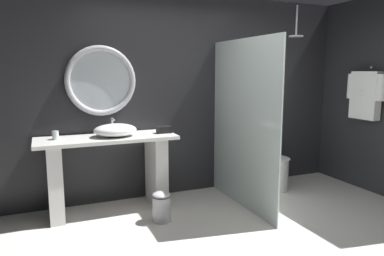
% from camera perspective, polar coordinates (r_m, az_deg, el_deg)
% --- Properties ---
extents(ground_plane, '(5.76, 5.76, 0.00)m').
position_cam_1_polar(ground_plane, '(3.52, 11.24, -18.81)').
color(ground_plane, silver).
extents(back_wall_panel, '(4.80, 0.10, 2.60)m').
position_cam_1_polar(back_wall_panel, '(4.81, -1.00, 5.11)').
color(back_wall_panel, '#232326').
rests_on(back_wall_panel, ground_plane).
extents(vanity_counter, '(1.57, 0.57, 0.89)m').
position_cam_1_polar(vanity_counter, '(4.31, -13.17, -6.13)').
color(vanity_counter, silver).
rests_on(vanity_counter, ground_plane).
extents(vessel_sink, '(0.49, 0.40, 0.19)m').
position_cam_1_polar(vessel_sink, '(4.21, -12.08, -0.33)').
color(vessel_sink, white).
rests_on(vessel_sink, vanity_counter).
extents(tumbler_cup, '(0.07, 0.07, 0.10)m').
position_cam_1_polar(tumbler_cup, '(4.21, -20.83, -1.08)').
color(tumbler_cup, silver).
rests_on(tumbler_cup, vanity_counter).
extents(tissue_box, '(0.17, 0.11, 0.08)m').
position_cam_1_polar(tissue_box, '(4.36, -4.45, -0.27)').
color(tissue_box, black).
rests_on(tissue_box, vanity_counter).
extents(round_wall_mirror, '(0.83, 0.07, 0.83)m').
position_cam_1_polar(round_wall_mirror, '(4.42, -14.22, 7.25)').
color(round_wall_mirror, '#B7B7BC').
extents(shower_glass_panel, '(0.02, 1.49, 2.00)m').
position_cam_1_polar(shower_glass_panel, '(4.32, 8.08, 0.56)').
color(shower_glass_panel, silver).
rests_on(shower_glass_panel, ground_plane).
extents(rain_shower_head, '(0.19, 0.19, 0.42)m').
position_cam_1_polar(rain_shower_head, '(5.22, 16.17, 14.32)').
color(rain_shower_head, '#B7B7BC').
extents(hanging_bathrobe, '(0.20, 0.59, 0.70)m').
position_cam_1_polar(hanging_bathrobe, '(5.33, 25.79, 4.99)').
color(hanging_bathrobe, '#B7B7BC').
extents(toilet, '(0.41, 0.60, 0.57)m').
position_cam_1_polar(toilet, '(5.19, 12.38, -6.32)').
color(toilet, white).
rests_on(toilet, ground_plane).
extents(waste_bin, '(0.20, 0.20, 0.33)m').
position_cam_1_polar(waste_bin, '(4.03, -4.85, -12.29)').
color(waste_bin, '#B7B7BC').
rests_on(waste_bin, ground_plane).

